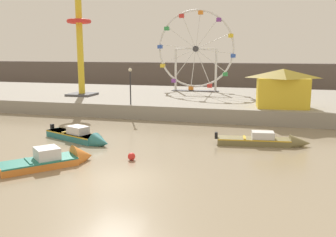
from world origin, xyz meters
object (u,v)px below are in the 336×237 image
at_px(motorboat_olive_wood, 268,141).
at_px(ferris_wheel_white_frame, 196,51).
at_px(motorboat_orange_hull, 56,159).
at_px(carnival_booth_yellow_awning, 283,87).
at_px(drop_tower_yellow_tower, 80,44).
at_px(promenade_lamp_near, 130,80).
at_px(motorboat_teal_painted, 82,137).
at_px(mooring_buoy_orange, 132,156).

height_order(motorboat_olive_wood, ferris_wheel_white_frame, ferris_wheel_white_frame).
xyz_separation_m(motorboat_orange_hull, carnival_booth_yellow_awning, (12.49, 16.47, 2.76)).
distance_m(motorboat_orange_hull, drop_tower_yellow_tower, 22.94).
bearing_deg(motorboat_orange_hull, promenade_lamp_near, 45.81).
relative_size(carnival_booth_yellow_awning, promenade_lamp_near, 1.47).
height_order(motorboat_orange_hull, carnival_booth_yellow_awning, carnival_booth_yellow_awning).
height_order(motorboat_olive_wood, motorboat_teal_painted, motorboat_teal_painted).
xyz_separation_m(motorboat_teal_painted, drop_tower_yellow_tower, (-7.74, 14.79, 6.67)).
relative_size(drop_tower_yellow_tower, mooring_buoy_orange, 26.82).
bearing_deg(promenade_lamp_near, motorboat_teal_painted, -90.60).
distance_m(motorboat_olive_wood, promenade_lamp_near, 14.82).
bearing_deg(drop_tower_yellow_tower, carnival_booth_yellow_awning, -9.39).
height_order(carnival_booth_yellow_awning, mooring_buoy_orange, carnival_booth_yellow_awning).
height_order(motorboat_orange_hull, promenade_lamp_near, promenade_lamp_near).
bearing_deg(carnival_booth_yellow_awning, motorboat_orange_hull, -131.84).
relative_size(motorboat_teal_painted, promenade_lamp_near, 1.76).
bearing_deg(motorboat_teal_painted, carnival_booth_yellow_awning, 62.37).
xyz_separation_m(carnival_booth_yellow_awning, mooring_buoy_orange, (-8.77, -14.54, -2.85)).
height_order(drop_tower_yellow_tower, mooring_buoy_orange, drop_tower_yellow_tower).
xyz_separation_m(motorboat_teal_painted, mooring_buoy_orange, (4.95, -3.30, -0.11)).
xyz_separation_m(motorboat_teal_painted, carnival_booth_yellow_awning, (13.71, 11.24, 2.74)).
distance_m(motorboat_orange_hull, mooring_buoy_orange, 4.19).
height_order(ferris_wheel_white_frame, drop_tower_yellow_tower, drop_tower_yellow_tower).
xyz_separation_m(motorboat_orange_hull, mooring_buoy_orange, (3.72, 1.93, -0.09)).
xyz_separation_m(motorboat_olive_wood, mooring_buoy_orange, (-7.68, -5.57, -0.08)).
distance_m(drop_tower_yellow_tower, promenade_lamp_near, 10.07).
distance_m(drop_tower_yellow_tower, carnival_booth_yellow_awning, 22.10).
xyz_separation_m(ferris_wheel_white_frame, drop_tower_yellow_tower, (-11.50, -7.80, 0.73)).
relative_size(motorboat_orange_hull, promenade_lamp_near, 1.42).
bearing_deg(mooring_buoy_orange, drop_tower_yellow_tower, 125.03).
relative_size(motorboat_orange_hull, carnival_booth_yellow_awning, 0.97).
height_order(drop_tower_yellow_tower, promenade_lamp_near, drop_tower_yellow_tower).
relative_size(motorboat_olive_wood, ferris_wheel_white_frame, 0.64).
xyz_separation_m(drop_tower_yellow_tower, promenade_lamp_near, (7.84, -5.30, -3.45)).
relative_size(motorboat_olive_wood, mooring_buoy_orange, 14.38).
distance_m(motorboat_olive_wood, carnival_booth_yellow_awning, 9.46).
bearing_deg(motorboat_olive_wood, motorboat_orange_hull, -153.57).
height_order(ferris_wheel_white_frame, promenade_lamp_near, ferris_wheel_white_frame).
bearing_deg(promenade_lamp_near, motorboat_orange_hull, -85.62).
bearing_deg(carnival_booth_yellow_awning, mooring_buoy_orange, -125.77).
distance_m(promenade_lamp_near, mooring_buoy_orange, 14.08).
relative_size(motorboat_olive_wood, promenade_lamp_near, 1.86).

